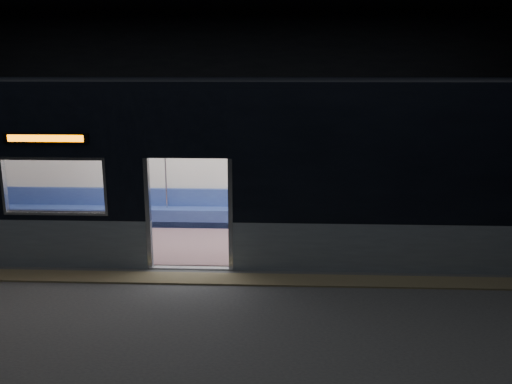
{
  "coord_description": "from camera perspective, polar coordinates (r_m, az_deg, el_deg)",
  "views": [
    {
      "loc": [
        1.59,
        -8.17,
        3.66
      ],
      "look_at": [
        1.14,
        2.3,
        1.15
      ],
      "focal_mm": 38.0,
      "sensor_mm": 36.0,
      "label": 1
    }
  ],
  "objects": [
    {
      "name": "station_floor",
      "position": [
        9.1,
        -7.94,
        -10.44
      ],
      "size": [
        24.0,
        14.0,
        0.01
      ],
      "primitive_type": "cube",
      "color": "#47494C",
      "rests_on": "ground"
    },
    {
      "name": "station_envelope",
      "position": [
        8.33,
        -8.77,
        13.32
      ],
      "size": [
        24.0,
        14.0,
        5.0
      ],
      "color": "black",
      "rests_on": "station_floor"
    },
    {
      "name": "tactile_strip",
      "position": [
        9.59,
        -7.35,
        -9.01
      ],
      "size": [
        22.8,
        0.5,
        0.03
      ],
      "primitive_type": "cube",
      "color": "#8C7F59",
      "rests_on": "station_floor"
    },
    {
      "name": "metro_car",
      "position": [
        10.99,
        -5.9,
        3.87
      ],
      "size": [
        18.0,
        3.04,
        3.35
      ],
      "color": "#8D9BA8",
      "rests_on": "station_floor"
    },
    {
      "name": "passenger",
      "position": [
        12.09,
        5.34,
        -0.45
      ],
      "size": [
        0.38,
        0.64,
        1.29
      ],
      "rotation": [
        0.0,
        0.0,
        0.09
      ],
      "color": "black",
      "rests_on": "metro_car"
    },
    {
      "name": "handbag",
      "position": [
        11.92,
        5.14,
        -1.18
      ],
      "size": [
        0.29,
        0.26,
        0.13
      ],
      "primitive_type": "cube",
      "rotation": [
        0.0,
        0.0,
        0.17
      ],
      "color": "black",
      "rests_on": "passenger"
    },
    {
      "name": "transit_map",
      "position": [
        12.35,
        10.38,
        2.88
      ],
      "size": [
        0.9,
        0.03,
        0.58
      ],
      "primitive_type": "cube",
      "color": "white",
      "rests_on": "metro_car"
    }
  ]
}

